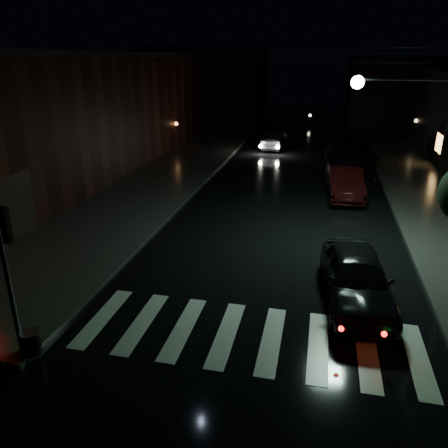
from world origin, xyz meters
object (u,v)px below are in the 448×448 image
Objects in this scene: parked_car_b at (345,182)px; parked_car_d at (355,154)px; oncoming_car at (275,140)px; parked_car_a at (357,277)px; parked_car_c at (341,156)px.

parked_car_b is 0.91× the size of parked_car_d.
oncoming_car is (-5.94, 4.15, -0.03)m from parked_car_d.
parked_car_b is (0.00, 10.79, -0.01)m from parked_car_a.
parked_car_c is at bearing 134.84° from oncoming_car.
parked_car_c is at bearing 86.15° from parked_car_b.
oncoming_car is (-5.02, 22.82, -0.10)m from parked_car_a.
parked_car_c is at bearing -128.08° from parked_car_d.
oncoming_car is at bearing 139.79° from parked_car_d.
parked_car_b reaches higher than parked_car_d.
parked_car_d reaches higher than oncoming_car.
parked_car_d is (0.92, 18.68, -0.07)m from parked_car_a.
parked_car_a is at bearing -93.85° from parked_car_b.
parked_car_a is at bearing -98.08° from parked_car_d.
parked_car_a reaches higher than parked_car_b.
parked_car_b is 6.46m from parked_car_c.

